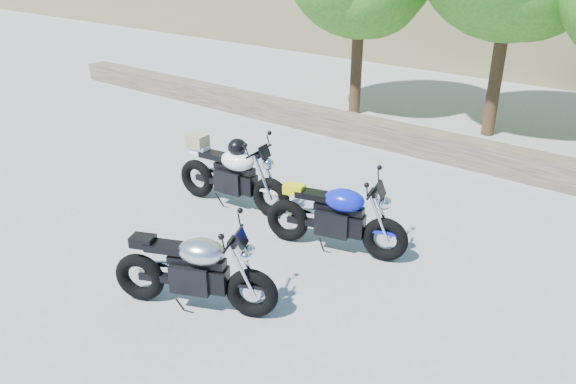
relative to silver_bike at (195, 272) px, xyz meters
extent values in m
plane|color=gray|center=(-0.40, 1.04, -0.50)|extent=(90.00, 90.00, 0.00)
cube|color=#443E2D|center=(-0.40, 6.54, -0.25)|extent=(22.00, 0.55, 0.50)
cylinder|color=#382314|center=(-2.90, 8.24, 1.01)|extent=(0.28, 0.28, 3.02)
cylinder|color=#382314|center=(0.40, 8.64, 1.18)|extent=(0.28, 0.28, 3.36)
torus|color=black|center=(0.64, 0.29, -0.19)|extent=(0.64, 0.41, 0.63)
torus|color=black|center=(-0.66, -0.30, -0.19)|extent=(0.64, 0.41, 0.63)
cylinder|color=silver|center=(0.64, 0.29, -0.19)|extent=(0.22, 0.13, 0.22)
cylinder|color=silver|center=(-0.66, -0.30, -0.19)|extent=(0.22, 0.13, 0.22)
cube|color=black|center=(-0.03, -0.01, -0.07)|extent=(0.56, 0.47, 0.36)
cube|color=black|center=(0.03, 0.01, 0.15)|extent=(0.70, 0.43, 0.10)
ellipsoid|color=#BBBBC0|center=(0.10, 0.04, 0.29)|extent=(0.68, 0.58, 0.30)
cube|color=black|center=(-0.30, -0.14, 0.29)|extent=(0.54, 0.40, 0.09)
cube|color=black|center=(-0.57, -0.26, 0.33)|extent=(0.33, 0.29, 0.13)
cylinder|color=black|center=(0.46, 0.21, 0.52)|extent=(0.30, 0.61, 0.03)
sphere|color=silver|center=(0.60, 0.27, 0.35)|extent=(0.18, 0.18, 0.18)
torus|color=black|center=(-0.84, 2.42, -0.17)|extent=(0.68, 0.24, 0.67)
torus|color=black|center=(-2.33, 2.25, -0.17)|extent=(0.68, 0.24, 0.67)
cylinder|color=silver|center=(-0.84, 2.42, -0.17)|extent=(0.23, 0.07, 0.23)
cylinder|color=silver|center=(-2.33, 2.25, -0.17)|extent=(0.23, 0.07, 0.23)
cube|color=black|center=(-1.61, 2.33, -0.05)|extent=(0.53, 0.37, 0.37)
cube|color=black|center=(-1.54, 2.34, 0.18)|extent=(0.74, 0.25, 0.10)
ellipsoid|color=white|center=(-1.46, 2.35, 0.33)|extent=(0.64, 0.47, 0.32)
cube|color=black|center=(-1.92, 2.30, 0.33)|extent=(0.54, 0.29, 0.09)
cube|color=white|center=(-2.23, 2.26, 0.37)|extent=(0.31, 0.24, 0.14)
cylinder|color=black|center=(-1.05, 2.40, 0.57)|extent=(0.11, 0.69, 0.03)
sphere|color=silver|center=(-0.89, 2.42, 0.39)|extent=(0.19, 0.19, 0.19)
ellipsoid|color=black|center=(-1.46, 2.35, 0.56)|extent=(0.33, 0.34, 0.28)
cube|color=#9B845A|center=(-2.27, 2.25, 0.52)|extent=(0.34, 0.31, 0.21)
torus|color=black|center=(1.23, 2.36, -0.18)|extent=(0.66, 0.32, 0.64)
torus|color=black|center=(-0.16, 1.98, -0.18)|extent=(0.66, 0.32, 0.64)
cylinder|color=silver|center=(1.23, 2.36, -0.18)|extent=(0.22, 0.10, 0.22)
cylinder|color=silver|center=(-0.16, 1.98, -0.18)|extent=(0.22, 0.10, 0.22)
cube|color=black|center=(0.52, 2.17, -0.06)|extent=(0.54, 0.42, 0.36)
cube|color=black|center=(0.58, 2.18, 0.16)|extent=(0.72, 0.34, 0.10)
ellipsoid|color=#0C18C0|center=(0.65, 2.20, 0.30)|extent=(0.66, 0.53, 0.31)
cube|color=black|center=(0.22, 2.09, 0.30)|extent=(0.54, 0.34, 0.09)
cube|color=yellow|center=(-0.07, 2.01, 0.34)|extent=(0.32, 0.27, 0.13)
cylinder|color=black|center=(1.04, 2.31, 0.53)|extent=(0.20, 0.65, 0.03)
sphere|color=silver|center=(1.20, 2.35, 0.36)|extent=(0.18, 0.18, 0.18)
camera|label=1|loc=(4.32, -3.75, 3.59)|focal=35.00mm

